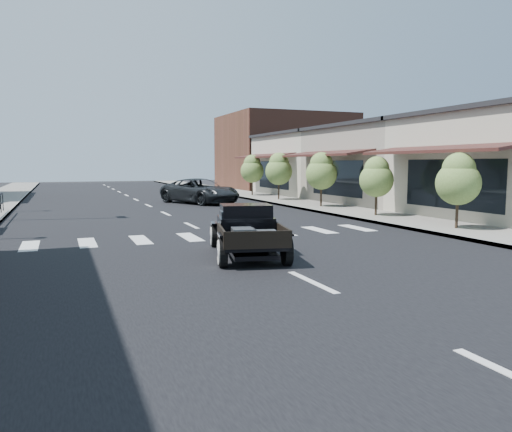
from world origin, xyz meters
name	(u,v)px	position (x,y,z in m)	size (l,w,h in m)	color
ground	(258,257)	(0.00, 0.00, 0.00)	(120.00, 120.00, 0.00)	black
road	(155,209)	(0.00, 15.00, 0.01)	(14.00, 80.00, 0.02)	black
road_markings	(175,218)	(0.00, 10.00, 0.00)	(12.00, 60.00, 0.06)	silver
sidewalk_right	(297,203)	(8.50, 15.00, 0.07)	(3.00, 80.00, 0.15)	gray
storefront_mid	(408,166)	(15.00, 13.00, 2.25)	(10.00, 9.00, 4.50)	gray
storefront_far	(333,166)	(15.00, 22.00, 2.25)	(10.00, 9.00, 4.50)	beige
far_building_right	(284,152)	(15.50, 32.00, 3.50)	(11.00, 10.00, 7.00)	brown
small_tree_a	(458,192)	(8.30, 1.83, 1.43)	(1.53, 1.53, 2.56)	olive
small_tree_b	(376,187)	(8.30, 6.68, 1.40)	(1.50, 1.50, 2.50)	olive
small_tree_c	(321,180)	(8.30, 11.67, 1.53)	(1.66, 1.66, 2.77)	olive
small_tree_d	(279,177)	(8.30, 17.22, 1.58)	(1.72, 1.72, 2.86)	olive
small_tree_e	(252,176)	(8.30, 21.93, 1.55)	(1.68, 1.68, 2.80)	olive
hotrod_pickup	(247,230)	(-0.20, 0.27, 0.69)	(1.86, 3.99, 1.38)	black
second_car	(200,191)	(3.20, 17.52, 0.75)	(2.50, 5.41, 1.50)	black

